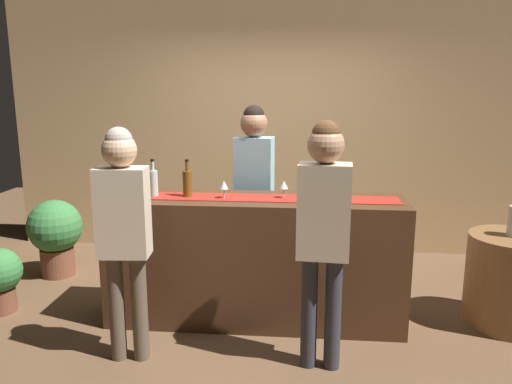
{
  "coord_description": "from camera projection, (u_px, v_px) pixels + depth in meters",
  "views": [
    {
      "loc": [
        0.37,
        -3.87,
        1.9
      ],
      "look_at": [
        0.01,
        0.0,
        1.08
      ],
      "focal_mm": 35.47,
      "sensor_mm": 36.0,
      "label": 1
    }
  ],
  "objects": [
    {
      "name": "ground_plane",
      "position": [
        255.0,
        318.0,
        4.2
      ],
      "size": [
        10.0,
        10.0,
        0.0
      ],
      "primitive_type": "plane",
      "color": "brown"
    },
    {
      "name": "back_wall",
      "position": [
        271.0,
        125.0,
        5.75
      ],
      "size": [
        6.0,
        0.12,
        2.9
      ],
      "primitive_type": "cube",
      "color": "tan",
      "rests_on": "ground"
    },
    {
      "name": "bar_counter",
      "position": [
        255.0,
        260.0,
        4.09
      ],
      "size": [
        2.37,
        0.6,
        1.03
      ],
      "primitive_type": "cube",
      "color": "#472B19",
      "rests_on": "ground"
    },
    {
      "name": "counter_runner_cloth",
      "position": [
        255.0,
        198.0,
        3.98
      ],
      "size": [
        2.25,
        0.28,
        0.01
      ],
      "primitive_type": "cube",
      "color": "maroon",
      "rests_on": "bar_counter"
    },
    {
      "name": "wine_bottle_clear",
      "position": [
        153.0,
        183.0,
        4.02
      ],
      "size": [
        0.07,
        0.07,
        0.3
      ],
      "color": "#B2C6C1",
      "rests_on": "bar_counter"
    },
    {
      "name": "wine_bottle_amber",
      "position": [
        187.0,
        183.0,
        4.0
      ],
      "size": [
        0.07,
        0.07,
        0.3
      ],
      "color": "brown",
      "rests_on": "bar_counter"
    },
    {
      "name": "wine_glass_near_customer",
      "position": [
        284.0,
        185.0,
        3.95
      ],
      "size": [
        0.07,
        0.07,
        0.14
      ],
      "color": "silver",
      "rests_on": "bar_counter"
    },
    {
      "name": "wine_glass_mid_counter",
      "position": [
        224.0,
        185.0,
        3.94
      ],
      "size": [
        0.07,
        0.07,
        0.14
      ],
      "color": "silver",
      "rests_on": "bar_counter"
    },
    {
      "name": "wine_glass_far_end",
      "position": [
        129.0,
        184.0,
        4.02
      ],
      "size": [
        0.07,
        0.07,
        0.14
      ],
      "color": "silver",
      "rests_on": "bar_counter"
    },
    {
      "name": "bartender",
      "position": [
        254.0,
        179.0,
        4.54
      ],
      "size": [
        0.36,
        0.24,
        1.73
      ],
      "rotation": [
        0.0,
        0.0,
        3.03
      ],
      "color": "#26262B",
      "rests_on": "ground"
    },
    {
      "name": "customer_sipping",
      "position": [
        324.0,
        220.0,
        3.27
      ],
      "size": [
        0.35,
        0.24,
        1.69
      ],
      "rotation": [
        0.0,
        0.0,
        -0.08
      ],
      "color": "#33333D",
      "rests_on": "ground"
    },
    {
      "name": "customer_browsing",
      "position": [
        123.0,
        221.0,
        3.38
      ],
      "size": [
        0.35,
        0.23,
        1.64
      ],
      "rotation": [
        0.0,
        0.0,
        0.08
      ],
      "color": "brown",
      "rests_on": "ground"
    },
    {
      "name": "round_side_table",
      "position": [
        510.0,
        280.0,
        4.03
      ],
      "size": [
        0.68,
        0.68,
        0.74
      ],
      "primitive_type": "cylinder",
      "color": "brown",
      "rests_on": "ground"
    },
    {
      "name": "potted_plant_tall",
      "position": [
        55.0,
        232.0,
        5.07
      ],
      "size": [
        0.53,
        0.53,
        0.78
      ],
      "color": "brown",
      "rests_on": "ground"
    }
  ]
}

